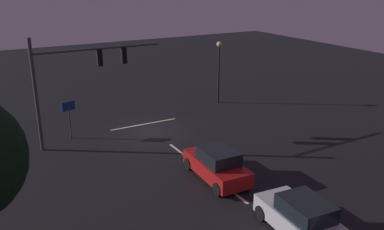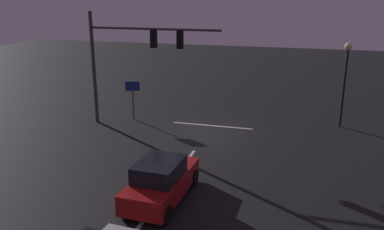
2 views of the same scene
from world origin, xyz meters
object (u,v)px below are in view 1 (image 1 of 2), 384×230
Objects in this scene: car_distant at (302,219)px; route_sign at (69,111)px; car_approaching at (217,165)px; street_lamp_left_kerb at (219,61)px; traffic_signal_assembly at (77,72)px.

car_distant is 1.75× the size of route_sign.
route_sign is (5.61, -15.44, 1.05)m from car_distant.
street_lamp_left_kerb is at bearing -123.05° from car_approaching.
street_lamp_left_kerb is (-7.18, -17.44, 2.79)m from car_distant.
car_distant is at bearing 109.56° from traffic_signal_assembly.
car_distant is at bearing 109.95° from route_sign.
street_lamp_left_kerb is (-7.49, -11.52, 2.79)m from car_approaching.
car_distant is (-0.32, 5.93, 0.00)m from car_approaching.
route_sign is (5.29, -9.52, 1.05)m from car_approaching.
car_distant is 19.07m from street_lamp_left_kerb.
car_approaching is (-4.78, 8.43, -3.83)m from traffic_signal_assembly.
traffic_signal_assembly is at bearing -60.42° from car_approaching.
traffic_signal_assembly is 15.71m from car_distant.
street_lamp_left_kerb is 2.01× the size of route_sign.
car_distant is at bearing 67.64° from street_lamp_left_kerb.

